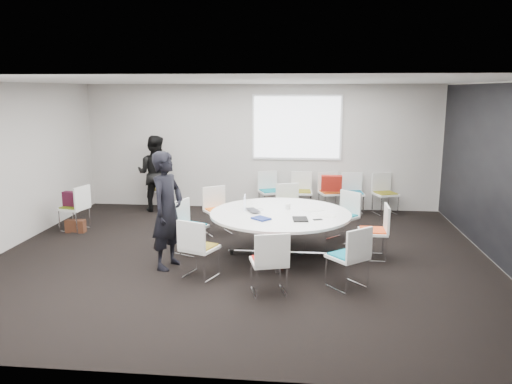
# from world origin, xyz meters

# --- Properties ---
(room_shell) EXTENTS (8.08, 7.08, 2.88)m
(room_shell) POSITION_xyz_m (0.09, 0.00, 1.40)
(room_shell) COLOR black
(room_shell) RESTS_ON ground
(conference_table) EXTENTS (2.27, 2.27, 0.73)m
(conference_table) POSITION_xyz_m (0.62, 0.11, 0.55)
(conference_table) COLOR silver
(conference_table) RESTS_ON ground
(projection_screen) EXTENTS (1.90, 0.03, 1.35)m
(projection_screen) POSITION_xyz_m (0.80, 3.46, 1.85)
(projection_screen) COLOR white
(projection_screen) RESTS_ON room_shell
(chair_ring_a) EXTENTS (0.46, 0.47, 0.88)m
(chair_ring_a) POSITION_xyz_m (2.12, 0.14, 0.28)
(chair_ring_a) COLOR silver
(chair_ring_a) RESTS_ON ground
(chair_ring_b) EXTENTS (0.64, 0.64, 0.88)m
(chair_ring_b) POSITION_xyz_m (1.70, 1.08, 0.28)
(chair_ring_b) COLOR silver
(chair_ring_b) RESTS_ON ground
(chair_ring_c) EXTENTS (0.58, 0.57, 0.88)m
(chair_ring_c) POSITION_xyz_m (0.73, 1.69, 0.28)
(chair_ring_c) COLOR silver
(chair_ring_c) RESTS_ON ground
(chair_ring_d) EXTENTS (0.63, 0.63, 0.88)m
(chair_ring_d) POSITION_xyz_m (-0.60, 1.27, 0.28)
(chair_ring_d) COLOR silver
(chair_ring_d) RESTS_ON ground
(chair_ring_e) EXTENTS (0.60, 0.60, 0.88)m
(chair_ring_e) POSITION_xyz_m (-0.87, 0.12, 0.28)
(chair_ring_e) COLOR silver
(chair_ring_e) RESTS_ON ground
(chair_ring_f) EXTENTS (0.59, 0.58, 0.88)m
(chair_ring_f) POSITION_xyz_m (-0.48, -0.97, 0.28)
(chair_ring_f) COLOR silver
(chair_ring_f) RESTS_ON ground
(chair_ring_g) EXTENTS (0.56, 0.56, 0.88)m
(chair_ring_g) POSITION_xyz_m (0.56, -1.46, 0.28)
(chair_ring_g) COLOR silver
(chair_ring_g) RESTS_ON ground
(chair_ring_h) EXTENTS (0.64, 0.64, 0.88)m
(chair_ring_h) POSITION_xyz_m (1.62, -1.14, 0.28)
(chair_ring_h) COLOR silver
(chair_ring_h) RESTS_ON ground
(chair_back_a) EXTENTS (0.60, 0.60, 0.88)m
(chair_back_a) POSITION_xyz_m (0.24, 3.16, 0.28)
(chair_back_a) COLOR silver
(chair_back_a) RESTS_ON ground
(chair_back_b) EXTENTS (0.48, 0.46, 0.88)m
(chair_back_b) POSITION_xyz_m (0.93, 3.17, 0.28)
(chair_back_b) COLOR silver
(chair_back_b) RESTS_ON ground
(chair_back_c) EXTENTS (0.57, 0.57, 0.88)m
(chair_back_c) POSITION_xyz_m (1.57, 3.16, 0.28)
(chair_back_c) COLOR silver
(chair_back_c) RESTS_ON ground
(chair_back_d) EXTENTS (0.50, 0.48, 0.88)m
(chair_back_d) POSITION_xyz_m (2.05, 3.16, 0.28)
(chair_back_d) COLOR silver
(chair_back_d) RESTS_ON ground
(chair_back_e) EXTENTS (0.59, 0.58, 0.88)m
(chair_back_e) POSITION_xyz_m (2.75, 3.16, 0.28)
(chair_back_e) COLOR silver
(chair_back_e) RESTS_ON ground
(chair_spare_left) EXTENTS (0.54, 0.55, 0.88)m
(chair_spare_left) POSITION_xyz_m (-3.39, 1.22, 0.28)
(chair_spare_left) COLOR silver
(chair_spare_left) RESTS_ON ground
(chair_person_back) EXTENTS (0.55, 0.54, 0.88)m
(chair_person_back) POSITION_xyz_m (-2.32, 3.12, 0.28)
(chair_person_back) COLOR silver
(chair_person_back) RESTS_ON ground
(person_main) EXTENTS (0.60, 0.75, 1.78)m
(person_main) POSITION_xyz_m (-1.04, -0.58, 0.89)
(person_main) COLOR black
(person_main) RESTS_ON ground
(person_back) EXTENTS (0.87, 0.71, 1.69)m
(person_back) POSITION_xyz_m (-2.32, 2.96, 0.85)
(person_back) COLOR black
(person_back) RESTS_ON ground
(laptop) EXTENTS (0.37, 0.43, 0.03)m
(laptop) POSITION_xyz_m (0.23, 0.15, 0.74)
(laptop) COLOR #333338
(laptop) RESTS_ON conference_table
(laptop_lid) EXTENTS (0.04, 0.30, 0.22)m
(laptop_lid) POSITION_xyz_m (0.03, 0.22, 0.86)
(laptop_lid) COLOR silver
(laptop_lid) RESTS_ON conference_table
(notebook_black) EXTENTS (0.25, 0.32, 0.02)m
(notebook_black) POSITION_xyz_m (0.95, -0.32, 0.74)
(notebook_black) COLOR black
(notebook_black) RESTS_ON conference_table
(tablet_folio) EXTENTS (0.33, 0.32, 0.03)m
(tablet_folio) POSITION_xyz_m (0.36, -0.35, 0.74)
(tablet_folio) COLOR navy
(tablet_folio) RESTS_ON conference_table
(papers_right) EXTENTS (0.37, 0.33, 0.00)m
(papers_right) POSITION_xyz_m (1.16, 0.34, 0.73)
(papers_right) COLOR white
(papers_right) RESTS_ON conference_table
(papers_front) EXTENTS (0.34, 0.27, 0.00)m
(papers_front) POSITION_xyz_m (1.35, -0.03, 0.73)
(papers_front) COLOR white
(papers_front) RESTS_ON conference_table
(cup) EXTENTS (0.08, 0.08, 0.09)m
(cup) POSITION_xyz_m (0.74, 0.36, 0.78)
(cup) COLOR white
(cup) RESTS_ON conference_table
(phone) EXTENTS (0.15, 0.11, 0.01)m
(phone) POSITION_xyz_m (1.21, -0.29, 0.73)
(phone) COLOR black
(phone) RESTS_ON conference_table
(maroon_bag) EXTENTS (0.42, 0.20, 0.28)m
(maroon_bag) POSITION_xyz_m (-3.40, 1.23, 0.62)
(maroon_bag) COLOR #411124
(maroon_bag) RESTS_ON chair_spare_left
(brown_bag) EXTENTS (0.37, 0.17, 0.24)m
(brown_bag) POSITION_xyz_m (-3.33, 1.09, 0.12)
(brown_bag) COLOR #432315
(brown_bag) RESTS_ON ground
(red_jacket) EXTENTS (0.44, 0.17, 0.36)m
(red_jacket) POSITION_xyz_m (1.57, 2.94, 0.70)
(red_jacket) COLOR #A11D13
(red_jacket) RESTS_ON chair_back_c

